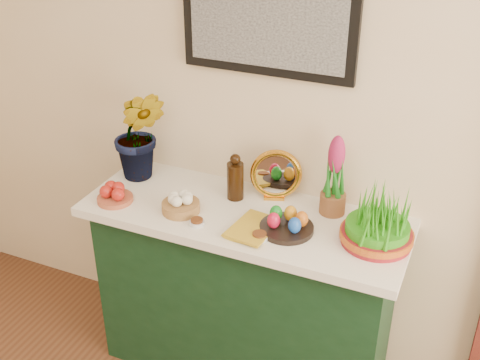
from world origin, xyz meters
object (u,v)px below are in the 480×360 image
(sideboard, at_px, (244,297))
(book, at_px, (236,222))
(hyacinth_green, at_px, (138,120))
(mirror, at_px, (276,175))
(wheatgrass_sabzeh, at_px, (378,220))

(sideboard, bearing_deg, book, -86.11)
(hyacinth_green, height_order, mirror, hyacinth_green)
(hyacinth_green, distance_m, book, 0.67)
(hyacinth_green, relative_size, mirror, 2.53)
(wheatgrass_sabzeh, bearing_deg, sideboard, 179.81)
(sideboard, height_order, book, book)
(hyacinth_green, height_order, wheatgrass_sabzeh, hyacinth_green)
(book, xyz_separation_m, wheatgrass_sabzeh, (0.55, 0.11, 0.09))
(mirror, xyz_separation_m, book, (-0.07, -0.28, -0.10))
(sideboard, xyz_separation_m, book, (0.01, -0.11, 0.48))
(hyacinth_green, distance_m, wheatgrass_sabzeh, 1.14)
(sideboard, xyz_separation_m, mirror, (0.08, 0.17, 0.58))
(wheatgrass_sabzeh, bearing_deg, hyacinth_green, 175.10)
(mirror, distance_m, wheatgrass_sabzeh, 0.52)
(mirror, xyz_separation_m, wheatgrass_sabzeh, (0.49, -0.17, -0.01))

